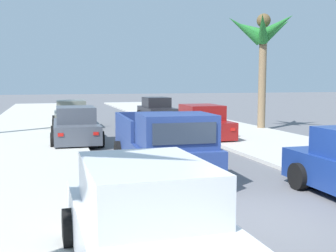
% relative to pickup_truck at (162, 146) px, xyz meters
% --- Properties ---
extents(ground_plane, '(160.00, 160.00, 0.00)m').
position_rel_pickup_truck_xyz_m(ground_plane, '(0.94, -4.04, -0.81)').
color(ground_plane, slate).
extents(sidewalk_left, '(4.75, 60.00, 0.12)m').
position_rel_pickup_truck_xyz_m(sidewalk_left, '(-3.95, 7.96, -0.75)').
color(sidewalk_left, beige).
rests_on(sidewalk_left, ground).
extents(sidewalk_right, '(4.75, 60.00, 0.12)m').
position_rel_pickup_truck_xyz_m(sidewalk_right, '(5.82, 7.96, -0.75)').
color(sidewalk_right, beige).
rests_on(sidewalk_right, ground).
extents(curb_left, '(0.16, 60.00, 0.10)m').
position_rel_pickup_truck_xyz_m(curb_left, '(-2.97, 7.96, -0.76)').
color(curb_left, silver).
rests_on(curb_left, ground).
extents(curb_right, '(0.16, 60.00, 0.10)m').
position_rel_pickup_truck_xyz_m(curb_right, '(4.84, 7.96, -0.76)').
color(curb_right, silver).
rests_on(curb_right, ground).
extents(pickup_truck, '(2.37, 5.28, 1.80)m').
position_rel_pickup_truck_xyz_m(pickup_truck, '(0.00, 0.00, 0.00)').
color(pickup_truck, navy).
rests_on(pickup_truck, ground).
extents(car_right_near, '(2.08, 4.29, 1.54)m').
position_rel_pickup_truck_xyz_m(car_right_near, '(-1.73, 12.49, -0.10)').
color(car_right_near, slate).
rests_on(car_right_near, ground).
extents(car_left_mid, '(2.11, 4.30, 1.54)m').
position_rel_pickup_truck_xyz_m(car_left_mid, '(3.59, 6.46, -0.10)').
color(car_left_mid, maroon).
rests_on(car_left_mid, ground).
extents(car_right_mid, '(2.09, 4.29, 1.54)m').
position_rel_pickup_truck_xyz_m(car_right_mid, '(-1.87, 6.65, -0.10)').
color(car_right_mid, '#474C56').
rests_on(car_right_mid, ground).
extents(car_left_far, '(2.06, 4.28, 1.54)m').
position_rel_pickup_truck_xyz_m(car_left_far, '(-1.80, -5.76, -0.10)').
color(car_left_far, silver).
rests_on(car_left_far, ground).
extents(car_right_far, '(2.07, 4.28, 1.54)m').
position_rel_pickup_truck_xyz_m(car_right_far, '(3.92, 15.54, -0.10)').
color(car_right_far, black).
rests_on(car_right_far, ground).
extents(palm_tree_right_fore, '(3.93, 3.64, 6.07)m').
position_rel_pickup_truck_xyz_m(palm_tree_right_fore, '(7.88, 8.93, 4.06)').
color(palm_tree_right_fore, '#846B4C').
rests_on(palm_tree_right_fore, ground).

